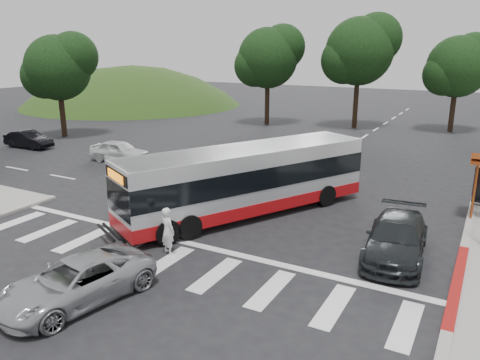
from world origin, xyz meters
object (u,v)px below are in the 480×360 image
Objects in this scene: transit_bus at (246,182)px; silver_suv_south at (77,281)px; dark_sedan at (396,238)px; pedestrian at (168,231)px.

silver_suv_south is (-0.81, -8.99, -0.85)m from transit_bus.
dark_sedan is at bearing 16.15° from transit_bus.
dark_sedan is (6.73, -1.38, -0.79)m from transit_bus.
transit_bus reaches higher than silver_suv_south.
transit_bus is 5.11m from pedestrian.
transit_bus reaches higher than dark_sedan.
pedestrian is 0.38× the size of silver_suv_south.
transit_bus is at bearing -79.20° from pedestrian.
transit_bus reaches higher than pedestrian.
dark_sedan is at bearing -136.62° from pedestrian.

